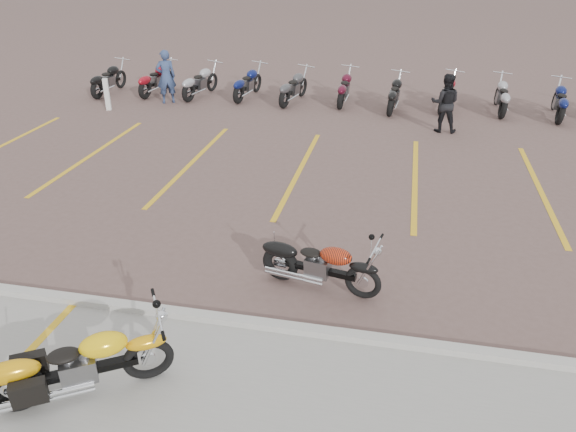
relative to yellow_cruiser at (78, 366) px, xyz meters
name	(u,v)px	position (x,y,z in m)	size (l,w,h in m)	color
ground	(256,254)	(1.19, 3.70, -0.44)	(100.00, 100.00, 0.00)	brown
curb	(220,319)	(1.19, 1.70, -0.38)	(60.00, 0.18, 0.12)	#ADAAA3
parking_stripes	(299,171)	(1.19, 7.70, -0.44)	(38.00, 5.50, 0.01)	gold
yellow_cruiser	(78,366)	(0.00, 0.00, 0.00)	(1.90, 1.26, 0.89)	black
flame_cruiser	(318,266)	(2.41, 2.87, -0.04)	(1.95, 0.51, 0.81)	black
person_a	(166,77)	(-4.28, 12.80, 0.43)	(0.63, 0.42, 1.74)	navy
person_b	(445,103)	(4.60, 11.52, 0.38)	(0.80, 0.62, 1.64)	black
bollard	(107,94)	(-5.80, 11.59, 0.06)	(0.15, 0.15, 1.00)	silver
bg_bike_row	(394,91)	(3.11, 13.68, 0.11)	(20.65, 2.06, 1.10)	black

